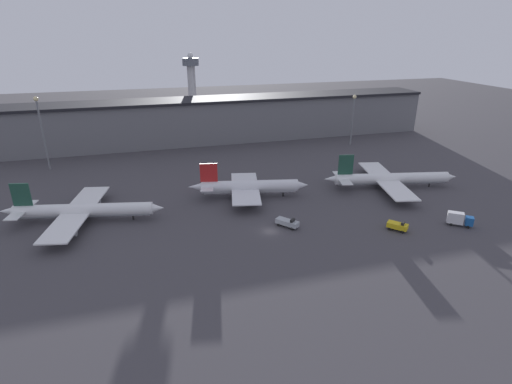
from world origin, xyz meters
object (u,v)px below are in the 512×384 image
Objects in this scene: service_vehicle_2 at (287,222)px; control_tower at (192,83)px; airplane_1 at (249,187)px; airplane_2 at (390,179)px; service_vehicle_1 at (459,219)px; airplane_0 at (82,211)px; service_vehicle_0 at (398,226)px.

service_vehicle_2 is 0.17× the size of control_tower.
airplane_1 is at bearing 153.00° from service_vehicle_2.
airplane_2 is 7.01× the size of service_vehicle_2.
airplane_2 is at bearing 131.05° from service_vehicle_1.
airplane_2 reaches higher than service_vehicle_2.
airplane_2 is at bearing 11.43° from airplane_0.
service_vehicle_2 is 140.65m from control_tower.
airplane_0 is 8.11× the size of service_vehicle_0.
airplane_2 is 30.98m from service_vehicle_1.
service_vehicle_0 reaches higher than service_vehicle_2.
control_tower is (-53.81, 151.24, 20.86)m from service_vehicle_1.
airplane_2 reaches higher than airplane_0.
control_tower reaches higher than service_vehicle_1.
service_vehicle_0 is (33.27, -33.86, -2.15)m from airplane_1.
service_vehicle_1 is (51.40, -36.08, -1.41)m from airplane_1.
service_vehicle_1 reaches higher than service_vehicle_0.
service_vehicle_0 is at bearing -107.22° from airplane_2.
control_tower is at bearing 146.85° from service_vehicle_1.
airplane_0 reaches higher than airplane_1.
airplane_2 is 132.49m from control_tower.
service_vehicle_1 is at bearing 36.15° from service_vehicle_2.
control_tower reaches higher than airplane_2.
service_vehicle_0 is 154.75m from control_tower.
service_vehicle_2 is at bearing -7.38° from airplane_0.
airplane_1 is 24.23m from service_vehicle_2.
airplane_2 reaches higher than airplane_1.
service_vehicle_0 is 0.85× the size of service_vehicle_2.
control_tower reaches higher than airplane_1.
service_vehicle_1 is 0.99× the size of service_vehicle_2.
service_vehicle_2 is at bearing -86.96° from control_tower.
control_tower reaches higher than service_vehicle_0.
airplane_1 is 6.95× the size of service_vehicle_0.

